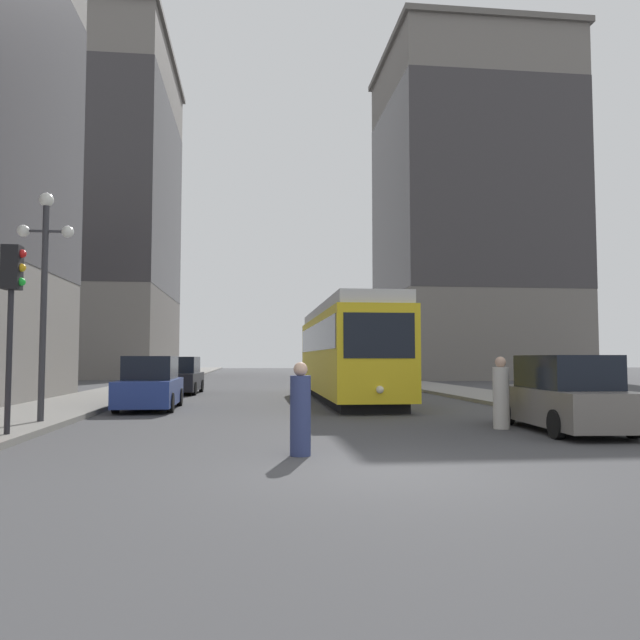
{
  "coord_description": "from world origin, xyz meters",
  "views": [
    {
      "loc": [
        -2.1,
        -9.45,
        1.75
      ],
      "look_at": [
        0.57,
        13.83,
        3.2
      ],
      "focal_mm": 34.63,
      "sensor_mm": 36.0,
      "label": 1
    }
  ],
  "objects_px": {
    "transit_bus": "(357,355)",
    "pedestrian_crossing_far": "(300,412)",
    "parked_car_left_near": "(150,385)",
    "parked_car_right_far": "(565,396)",
    "streetcar": "(346,350)",
    "traffic_light_near_left": "(12,288)",
    "pedestrian_crossing_near": "(501,395)",
    "lamp_post_left_near": "(45,271)",
    "parked_car_left_mid": "(181,377)"
  },
  "relations": [
    {
      "from": "streetcar",
      "to": "lamp_post_left_near",
      "type": "relative_size",
      "value": 2.41
    },
    {
      "from": "streetcar",
      "to": "lamp_post_left_near",
      "type": "bearing_deg",
      "value": -135.47
    },
    {
      "from": "streetcar",
      "to": "transit_bus",
      "type": "bearing_deg",
      "value": 79.2
    },
    {
      "from": "parked_car_left_mid",
      "to": "transit_bus",
      "type": "bearing_deg",
      "value": 51.33
    },
    {
      "from": "transit_bus",
      "to": "parked_car_left_mid",
      "type": "xyz_separation_m",
      "value": [
        -11.13,
        -12.83,
        -1.1
      ]
    },
    {
      "from": "parked_car_left_near",
      "to": "lamp_post_left_near",
      "type": "relative_size",
      "value": 0.81
    },
    {
      "from": "transit_bus",
      "to": "pedestrian_crossing_far",
      "type": "height_order",
      "value": "transit_bus"
    },
    {
      "from": "transit_bus",
      "to": "parked_car_left_near",
      "type": "xyz_separation_m",
      "value": [
        -11.13,
        -22.21,
        -1.1
      ]
    },
    {
      "from": "parked_car_left_mid",
      "to": "pedestrian_crossing_far",
      "type": "xyz_separation_m",
      "value": [
        4.29,
        -20.02,
        -0.06
      ]
    },
    {
      "from": "parked_car_right_far",
      "to": "lamp_post_left_near",
      "type": "distance_m",
      "value": 13.41
    },
    {
      "from": "pedestrian_crossing_near",
      "to": "parked_car_left_mid",
      "type": "bearing_deg",
      "value": -139.08
    },
    {
      "from": "streetcar",
      "to": "traffic_light_near_left",
      "type": "distance_m",
      "value": 14.81
    },
    {
      "from": "parked_car_right_far",
      "to": "pedestrian_crossing_far",
      "type": "xyz_separation_m",
      "value": [
        -6.63,
        -2.99,
        -0.06
      ]
    },
    {
      "from": "transit_bus",
      "to": "pedestrian_crossing_far",
      "type": "xyz_separation_m",
      "value": [
        -6.84,
        -32.84,
        -1.17
      ]
    },
    {
      "from": "parked_car_left_mid",
      "to": "pedestrian_crossing_near",
      "type": "bearing_deg",
      "value": -57.34
    },
    {
      "from": "transit_bus",
      "to": "pedestrian_crossing_far",
      "type": "distance_m",
      "value": 33.57
    },
    {
      "from": "pedestrian_crossing_far",
      "to": "traffic_light_near_left",
      "type": "relative_size",
      "value": 0.42
    },
    {
      "from": "parked_car_right_far",
      "to": "traffic_light_near_left",
      "type": "bearing_deg",
      "value": 5.01
    },
    {
      "from": "traffic_light_near_left",
      "to": "lamp_post_left_near",
      "type": "bearing_deg",
      "value": 94.56
    },
    {
      "from": "traffic_light_near_left",
      "to": "pedestrian_crossing_near",
      "type": "bearing_deg",
      "value": 5.23
    },
    {
      "from": "parked_car_left_near",
      "to": "lamp_post_left_near",
      "type": "xyz_separation_m",
      "value": [
        -1.9,
        -5.3,
        3.15
      ]
    },
    {
      "from": "transit_bus",
      "to": "lamp_post_left_near",
      "type": "xyz_separation_m",
      "value": [
        -13.03,
        -27.5,
        2.04
      ]
    },
    {
      "from": "parked_car_right_far",
      "to": "pedestrian_crossing_far",
      "type": "distance_m",
      "value": 7.28
    },
    {
      "from": "lamp_post_left_near",
      "to": "streetcar",
      "type": "bearing_deg",
      "value": 43.92
    },
    {
      "from": "streetcar",
      "to": "pedestrian_crossing_near",
      "type": "relative_size",
      "value": 7.93
    },
    {
      "from": "parked_car_left_near",
      "to": "parked_car_left_mid",
      "type": "xyz_separation_m",
      "value": [
        0.0,
        9.38,
        -0.0
      ]
    },
    {
      "from": "pedestrian_crossing_near",
      "to": "parked_car_right_far",
      "type": "bearing_deg",
      "value": 74.24
    },
    {
      "from": "parked_car_left_mid",
      "to": "parked_car_left_near",
      "type": "bearing_deg",
      "value": -87.73
    },
    {
      "from": "traffic_light_near_left",
      "to": "parked_car_left_near",
      "type": "bearing_deg",
      "value": 78.17
    },
    {
      "from": "parked_car_left_near",
      "to": "traffic_light_near_left",
      "type": "xyz_separation_m",
      "value": [
        -1.68,
        -8.03,
        2.4
      ]
    },
    {
      "from": "transit_bus",
      "to": "parked_car_left_mid",
      "type": "bearing_deg",
      "value": -130.97
    },
    {
      "from": "parked_car_left_near",
      "to": "parked_car_right_far",
      "type": "height_order",
      "value": "same"
    },
    {
      "from": "streetcar",
      "to": "transit_bus",
      "type": "height_order",
      "value": "streetcar"
    },
    {
      "from": "traffic_light_near_left",
      "to": "lamp_post_left_near",
      "type": "xyz_separation_m",
      "value": [
        -0.22,
        2.73,
        0.75
      ]
    },
    {
      "from": "parked_car_left_near",
      "to": "pedestrian_crossing_far",
      "type": "distance_m",
      "value": 11.47
    },
    {
      "from": "pedestrian_crossing_near",
      "to": "lamp_post_left_near",
      "type": "xyz_separation_m",
      "value": [
        -11.5,
        1.7,
        3.16
      ]
    },
    {
      "from": "transit_bus",
      "to": "parked_car_right_far",
      "type": "relative_size",
      "value": 2.57
    },
    {
      "from": "transit_bus",
      "to": "parked_car_left_mid",
      "type": "relative_size",
      "value": 2.65
    },
    {
      "from": "lamp_post_left_near",
      "to": "pedestrian_crossing_near",
      "type": "bearing_deg",
      "value": -8.39
    },
    {
      "from": "transit_bus",
      "to": "parked_car_left_near",
      "type": "distance_m",
      "value": 24.86
    },
    {
      "from": "pedestrian_crossing_near",
      "to": "lamp_post_left_near",
      "type": "relative_size",
      "value": 0.3
    },
    {
      "from": "pedestrian_crossing_near",
      "to": "traffic_light_near_left",
      "type": "height_order",
      "value": "traffic_light_near_left"
    },
    {
      "from": "parked_car_left_near",
      "to": "parked_car_right_far",
      "type": "bearing_deg",
      "value": -35.79
    },
    {
      "from": "transit_bus",
      "to": "parked_car_left_mid",
      "type": "height_order",
      "value": "transit_bus"
    },
    {
      "from": "pedestrian_crossing_far",
      "to": "transit_bus",
      "type": "bearing_deg",
      "value": 109.45
    },
    {
      "from": "streetcar",
      "to": "parked_car_right_far",
      "type": "xyz_separation_m",
      "value": [
        3.55,
        -11.28,
        -1.26
      ]
    },
    {
      "from": "streetcar",
      "to": "transit_bus",
      "type": "xyz_separation_m",
      "value": [
        3.75,
        18.57,
        -0.15
      ]
    },
    {
      "from": "streetcar",
      "to": "traffic_light_near_left",
      "type": "relative_size",
      "value": 3.53
    },
    {
      "from": "streetcar",
      "to": "traffic_light_near_left",
      "type": "bearing_deg",
      "value": -127.22
    },
    {
      "from": "pedestrian_crossing_far",
      "to": "lamp_post_left_near",
      "type": "bearing_deg",
      "value": 170.43
    }
  ]
}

